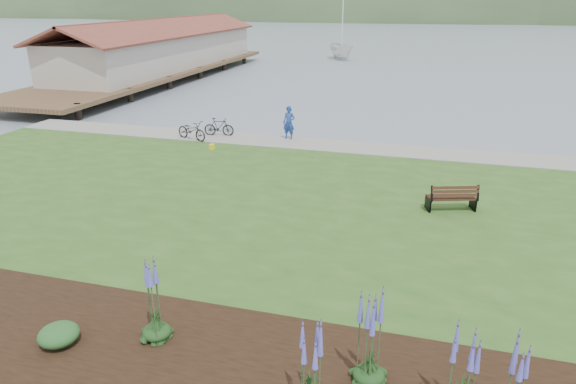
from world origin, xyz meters
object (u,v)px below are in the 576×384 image
at_px(person, 289,120).
at_px(sailboat, 341,59).
at_px(bicycle_a, 192,130).
at_px(park_bench, 452,197).

distance_m(person, sailboat, 39.76).
height_order(person, bicycle_a, person).
bearing_deg(park_bench, sailboat, 86.44).
xyz_separation_m(park_bench, person, (-7.92, 7.53, 0.51)).
relative_size(park_bench, bicycle_a, 0.92).
height_order(bicycle_a, sailboat, sailboat).
height_order(person, sailboat, sailboat).
height_order(park_bench, person, person).
bearing_deg(person, sailboat, 104.28).
bearing_deg(park_bench, bicycle_a, 136.08).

